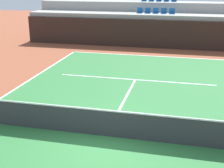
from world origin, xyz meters
The scene contains 11 objects.
ground_plane centered at (0.00, 0.00, 0.00)m, with size 80.00×80.00×0.00m, color brown.
court_surface centered at (0.00, 0.00, 0.01)m, with size 11.00×24.00×0.01m, color #2D7238.
baseline_far centered at (0.00, 11.95, 0.01)m, with size 11.00×0.10×0.00m, color white.
service_line_far centered at (0.00, 6.40, 0.01)m, with size 8.26×0.10×0.00m, color white.
centre_service_line centered at (0.00, 3.20, 0.01)m, with size 0.10×6.40×0.00m, color white.
back_wall centered at (0.00, 14.77, 1.08)m, with size 20.68×0.30×2.16m, color black.
stands_tier_lower centered at (0.00, 16.12, 1.24)m, with size 20.68×2.40×2.47m, color #9E9E99.
stands_tier_upper centered at (0.00, 18.52, 1.62)m, with size 20.68×2.40×3.25m, color #9E9E99.
seating_row_lower centered at (0.00, 16.21, 2.60)m, with size 3.01×0.44×0.44m.
seating_row_upper centered at (0.00, 18.61, 3.37)m, with size 3.01×0.44×0.44m.
tennis_net centered at (0.00, 0.00, 0.51)m, with size 11.08×0.08×1.07m.
Camera 1 is at (2.38, -9.13, 5.07)m, focal length 49.73 mm.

